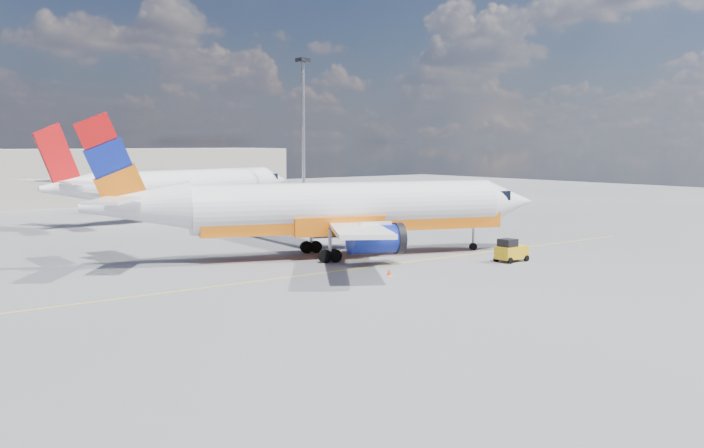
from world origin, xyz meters
TOP-DOWN VIEW (x-y plane):
  - ground at (0.00, 0.00)m, footprint 240.00×240.00m
  - taxi_line at (0.00, 3.00)m, footprint 70.00×0.15m
  - terminal_main at (5.00, 75.00)m, footprint 70.00×14.00m
  - main_jet at (5.43, 8.64)m, footprint 37.04×28.08m
  - second_jet at (10.41, 45.03)m, footprint 36.52×28.01m
  - gse_tug at (14.62, -1.63)m, footprint 2.50×1.56m
  - traffic_cone at (3.25, -0.68)m, footprint 0.36×0.36m
  - floodlight_mast at (25.84, 42.34)m, footprint 1.43×1.43m

SIDE VIEW (x-z plane):
  - ground at x=0.00m, z-range 0.00..0.00m
  - taxi_line at x=0.00m, z-range 0.00..0.01m
  - traffic_cone at x=3.25m, z-range -0.01..0.49m
  - gse_tug at x=14.62m, z-range -0.05..1.72m
  - second_jet at x=10.41m, z-range -1.84..9.18m
  - main_jet at x=5.43m, z-range -1.88..9.40m
  - terminal_main at x=5.00m, z-range 0.00..8.00m
  - floodlight_mast at x=25.84m, z-range 1.95..21.52m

